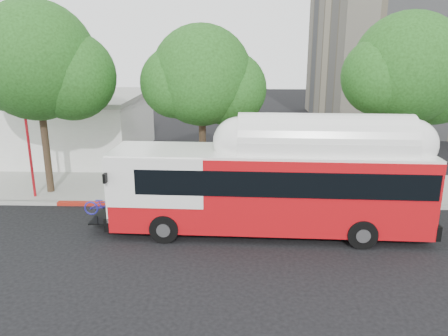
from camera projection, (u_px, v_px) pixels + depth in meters
The scene contains 10 objects.
ground at pixel (217, 242), 17.49m from camera, with size 120.00×120.00×0.00m, color black.
sidewalk at pixel (222, 188), 23.71m from camera, with size 60.00×5.00×0.15m, color gray.
curb_strip at pixel (220, 205), 21.21m from camera, with size 60.00×0.30×0.15m, color gray.
red_curb_segment at pixel (159, 204), 21.30m from camera, with size 10.00×0.32×0.16m, color #A01E11.
street_tree_left at pixel (47, 65), 21.24m from camera, with size 6.67×5.80×9.74m.
street_tree_mid at pixel (210, 80), 21.69m from camera, with size 5.75×5.00×8.62m.
street_tree_right at pixel (416, 73), 21.12m from camera, with size 6.21×5.40×9.18m.
low_commercial_bldg at pixel (27, 124), 30.74m from camera, with size 16.20×10.20×4.25m.
transit_bus at pixel (271, 189), 17.88m from camera, with size 13.76×3.31×4.04m.
signal_pole at pixel (30, 153), 21.59m from camera, with size 0.13×0.45×4.73m.
Camera 1 is at (0.76, -15.97, 7.67)m, focal length 35.00 mm.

